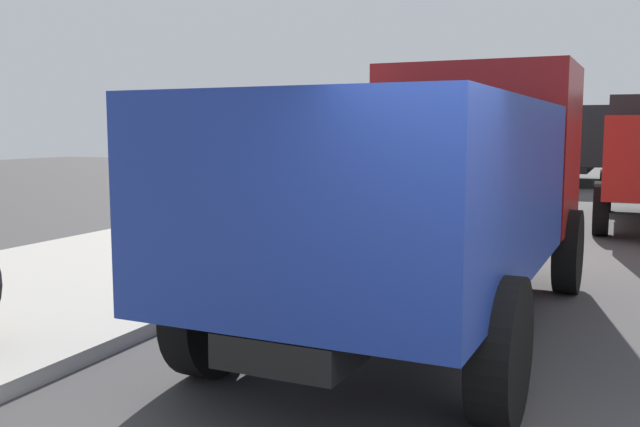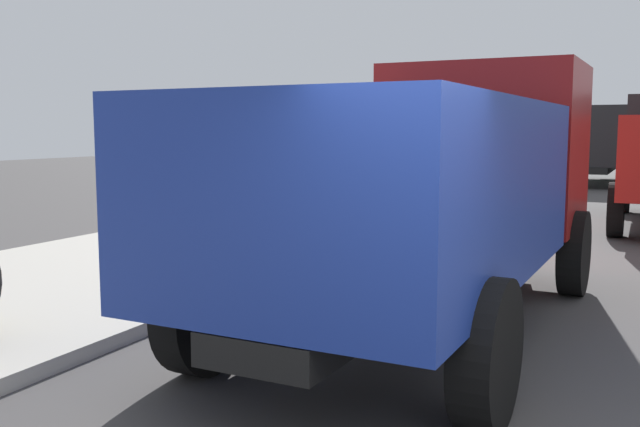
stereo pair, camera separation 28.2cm
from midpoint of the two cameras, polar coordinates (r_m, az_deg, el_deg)
The scene contains 2 objects.
dump_truck_blue at distance 7.76m, azimuth 10.11°, elevation 2.86°, with size 7.09×3.01×3.00m.
dump_truck_green at distance 29.98m, azimuth 22.31°, elevation 5.33°, with size 7.06×2.94×3.00m.
Camera 2 is at (-3.48, -0.62, 2.14)m, focal length 39.31 mm.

